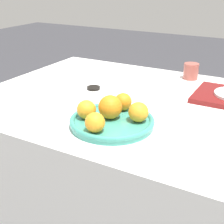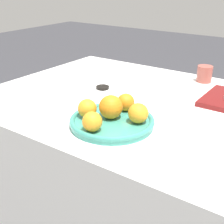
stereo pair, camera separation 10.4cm
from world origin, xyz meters
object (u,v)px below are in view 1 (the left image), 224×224
(orange_1, at_px, (110,107))
(orange_2, at_px, (138,112))
(orange_3, at_px, (86,109))
(cup_1, at_px, (192,71))
(orange_0, at_px, (95,122))
(fruit_platter, at_px, (112,121))
(orange_4, at_px, (123,102))
(soy_dish, at_px, (93,88))

(orange_1, distance_m, orange_2, 0.10)
(orange_3, bearing_deg, orange_2, 21.25)
(orange_2, relative_size, cup_1, 0.87)
(orange_0, distance_m, orange_3, 0.11)
(fruit_platter, relative_size, cup_1, 3.73)
(orange_4, bearing_deg, orange_2, -34.97)
(cup_1, bearing_deg, orange_4, -100.18)
(orange_4, xyz_separation_m, soy_dish, (-0.24, 0.18, -0.05))
(orange_3, bearing_deg, orange_0, -42.32)
(fruit_platter, xyz_separation_m, orange_1, (-0.01, 0.01, 0.05))
(orange_1, bearing_deg, orange_0, -85.59)
(orange_4, relative_size, cup_1, 0.82)
(orange_0, distance_m, soy_dish, 0.46)
(orange_2, height_order, orange_3, orange_2)
(orange_2, bearing_deg, cup_1, 89.13)
(orange_1, distance_m, orange_4, 0.08)
(fruit_platter, relative_size, orange_0, 4.53)
(orange_1, xyz_separation_m, orange_3, (-0.07, -0.04, -0.01))
(orange_0, bearing_deg, soy_dish, 122.72)
(orange_2, xyz_separation_m, orange_3, (-0.16, -0.06, -0.00))
(orange_0, relative_size, orange_3, 0.97)
(orange_4, bearing_deg, orange_3, -120.86)
(orange_3, relative_size, cup_1, 0.85)
(orange_3, bearing_deg, cup_1, 75.54)
(orange_3, height_order, cup_1, orange_3)
(cup_1, bearing_deg, orange_0, -97.31)
(orange_3, bearing_deg, orange_1, 30.99)
(fruit_platter, height_order, orange_2, orange_2)
(orange_0, height_order, cup_1, orange_0)
(cup_1, bearing_deg, orange_2, -90.87)
(orange_2, height_order, soy_dish, orange_2)
(cup_1, distance_m, soy_dish, 0.50)
(fruit_platter, distance_m, orange_2, 0.10)
(orange_4, distance_m, cup_1, 0.55)
(soy_dish, bearing_deg, orange_2, -36.72)
(fruit_platter, relative_size, orange_2, 4.27)
(fruit_platter, xyz_separation_m, orange_0, (-0.01, -0.10, 0.04))
(fruit_platter, height_order, cup_1, cup_1)
(orange_1, bearing_deg, fruit_platter, -42.64)
(orange_0, distance_m, orange_2, 0.16)
(orange_0, xyz_separation_m, orange_2, (0.09, 0.13, 0.00))
(orange_1, bearing_deg, orange_4, 85.98)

